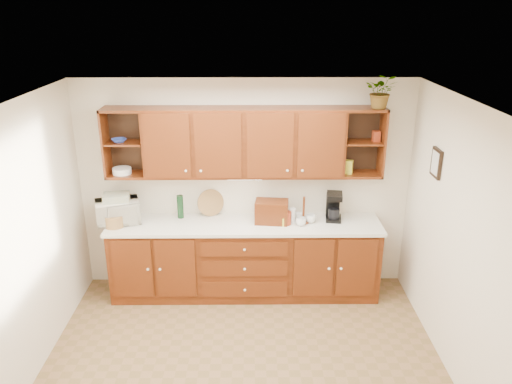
{
  "coord_description": "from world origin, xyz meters",
  "views": [
    {
      "loc": [
        0.09,
        -3.97,
        3.37
      ],
      "look_at": [
        0.13,
        1.15,
        1.44
      ],
      "focal_mm": 35.0,
      "sensor_mm": 36.0,
      "label": 1
    }
  ],
  "objects_px": {
    "microwave": "(118,212)",
    "coffee_maker": "(334,207)",
    "potted_plant": "(381,91)",
    "bread_box": "(272,212)"
  },
  "relations": [
    {
      "from": "microwave",
      "to": "potted_plant",
      "type": "xyz_separation_m",
      "value": [
        3.01,
        0.05,
        1.4
      ]
    },
    {
      "from": "coffee_maker",
      "to": "potted_plant",
      "type": "bearing_deg",
      "value": 4.35
    },
    {
      "from": "coffee_maker",
      "to": "potted_plant",
      "type": "distance_m",
      "value": 1.45
    },
    {
      "from": "coffee_maker",
      "to": "bread_box",
      "type": "bearing_deg",
      "value": -165.38
    },
    {
      "from": "microwave",
      "to": "coffee_maker",
      "type": "bearing_deg",
      "value": -16.44
    },
    {
      "from": "microwave",
      "to": "bread_box",
      "type": "bearing_deg",
      "value": -18.42
    },
    {
      "from": "bread_box",
      "to": "coffee_maker",
      "type": "height_order",
      "value": "coffee_maker"
    },
    {
      "from": "potted_plant",
      "to": "coffee_maker",
      "type": "bearing_deg",
      "value": 176.3
    },
    {
      "from": "coffee_maker",
      "to": "potted_plant",
      "type": "xyz_separation_m",
      "value": [
        0.44,
        -0.03,
        1.38
      ]
    },
    {
      "from": "microwave",
      "to": "coffee_maker",
      "type": "distance_m",
      "value": 2.57
    }
  ]
}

